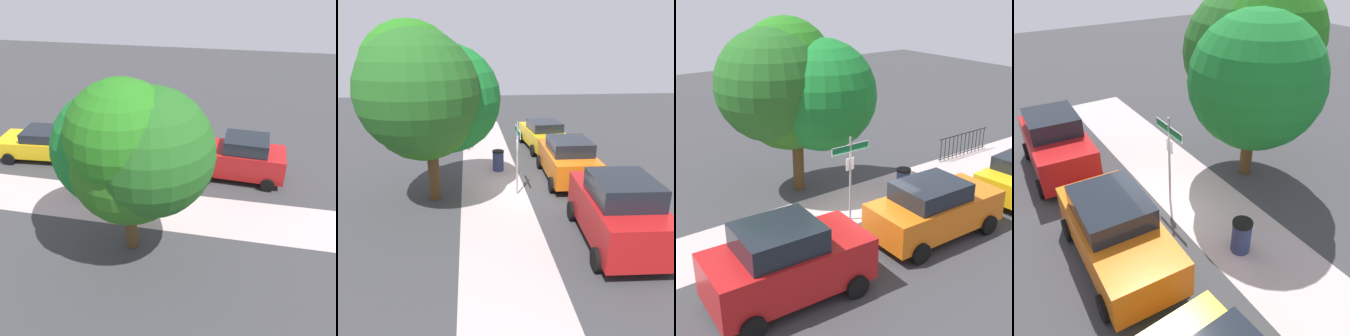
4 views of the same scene
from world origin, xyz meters
TOP-DOWN VIEW (x-y plane):
  - ground_plane at (0.00, 0.00)m, footprint 60.00×60.00m
  - sidewalk_strip at (2.00, 1.30)m, footprint 24.00×2.60m
  - street_sign at (-0.42, 0.40)m, footprint 1.47×0.07m
  - shade_tree at (-0.58, 3.63)m, footprint 5.60×4.88m
  - car_red at (-4.25, -2.03)m, footprint 4.27×2.32m
  - car_orange at (1.04, -2.02)m, footprint 4.39×2.20m
  - car_yellow at (6.01, -1.99)m, footprint 4.36×2.34m
  - trash_bin at (2.49, 0.90)m, footprint 0.55×0.55m

SIDE VIEW (x-z plane):
  - ground_plane at x=0.00m, z-range 0.00..0.00m
  - sidewalk_strip at x=2.00m, z-range 0.00..0.00m
  - trash_bin at x=2.49m, z-range 0.00..0.98m
  - car_yellow at x=6.01m, z-range 0.02..1.67m
  - car_orange at x=1.04m, z-range 0.01..1.88m
  - car_red at x=-4.25m, z-range -0.01..2.12m
  - street_sign at x=-0.42m, z-range 0.55..3.49m
  - shade_tree at x=-0.58m, z-range 0.76..7.22m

